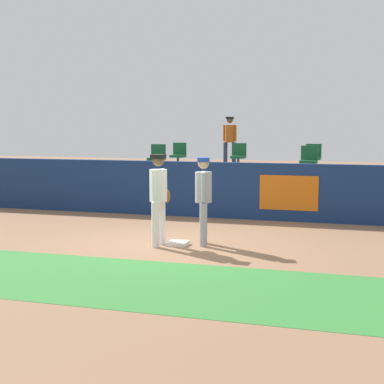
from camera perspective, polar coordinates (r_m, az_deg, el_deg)
ground_plane at (r=11.99m, az=-2.32°, el=-5.27°), size 60.00×60.00×0.00m
grass_foreground_strip at (r=9.44m, az=-8.05°, el=-8.57°), size 18.00×2.80×0.01m
first_base at (r=11.97m, az=-1.40°, el=-5.09°), size 0.40×0.40×0.08m
player_fielder_home at (r=11.78m, az=-3.30°, el=-0.13°), size 0.37×0.58×1.88m
player_runner_visitor at (r=11.85m, az=1.14°, el=-0.26°), size 0.42×0.49×1.81m
field_wall at (r=15.49m, az=2.37°, el=0.21°), size 18.00×0.26×1.49m
bleacher_platform at (r=18.00m, az=4.40°, el=0.39°), size 18.00×4.80×1.07m
seat_front_right at (r=16.45m, az=11.48°, el=3.22°), size 0.47×0.44×0.84m
seat_back_right at (r=18.24m, az=11.89°, el=3.52°), size 0.48×0.44×0.84m
seat_front_left at (r=17.46m, az=-3.47°, el=3.52°), size 0.46×0.44×0.84m
seat_back_center at (r=18.59m, az=4.64°, el=3.69°), size 0.44×0.44×0.84m
seat_back_left at (r=19.13m, az=-1.33°, el=3.79°), size 0.45×0.44×0.84m
spectator_hooded at (r=19.79m, az=3.75°, el=5.36°), size 0.48×0.34×1.70m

